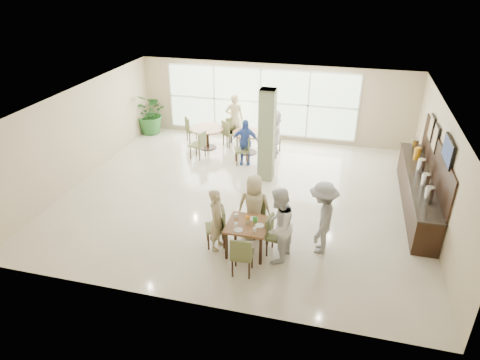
% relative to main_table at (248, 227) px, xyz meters
% --- Properties ---
extents(ground, '(10.00, 10.00, 0.00)m').
position_rel_main_table_xyz_m(ground, '(-0.73, 2.58, -0.65)').
color(ground, beige).
rests_on(ground, ground).
extents(room_shell, '(10.00, 10.00, 10.00)m').
position_rel_main_table_xyz_m(room_shell, '(-0.73, 2.58, 1.05)').
color(room_shell, white).
rests_on(room_shell, ground).
extents(window_bank, '(7.00, 0.04, 7.00)m').
position_rel_main_table_xyz_m(window_bank, '(-1.23, 7.04, 0.75)').
color(window_bank, silver).
rests_on(window_bank, ground).
extents(column, '(0.45, 0.45, 2.80)m').
position_rel_main_table_xyz_m(column, '(-0.33, 3.78, 0.75)').
color(column, '#797E58').
rests_on(column, ground).
extents(main_table, '(0.92, 0.92, 0.75)m').
position_rel_main_table_xyz_m(main_table, '(0.00, 0.00, 0.00)').
color(main_table, brown).
rests_on(main_table, ground).
extents(round_table_left, '(1.18, 1.18, 0.75)m').
position_rel_main_table_xyz_m(round_table_left, '(-2.82, 5.63, -0.06)').
color(round_table_left, brown).
rests_on(round_table_left, ground).
extents(round_table_right, '(1.09, 1.09, 0.75)m').
position_rel_main_table_xyz_m(round_table_right, '(-1.31, 5.57, -0.08)').
color(round_table_right, brown).
rests_on(round_table_right, ground).
extents(chairs_main_table, '(2.02, 2.00, 0.95)m').
position_rel_main_table_xyz_m(chairs_main_table, '(-0.02, 0.02, -0.18)').
color(chairs_main_table, brown).
rests_on(chairs_main_table, ground).
extents(chairs_table_left, '(2.07, 1.96, 0.95)m').
position_rel_main_table_xyz_m(chairs_table_left, '(-2.81, 5.61, -0.18)').
color(chairs_table_left, brown).
rests_on(chairs_table_left, ground).
extents(chairs_table_right, '(2.21, 1.98, 0.95)m').
position_rel_main_table_xyz_m(chairs_table_right, '(-1.30, 5.53, -0.18)').
color(chairs_table_right, brown).
rests_on(chairs_table_right, ground).
extents(tabletop_clutter, '(0.73, 0.73, 0.21)m').
position_rel_main_table_xyz_m(tabletop_clutter, '(-0.00, -0.03, 0.16)').
color(tabletop_clutter, white).
rests_on(tabletop_clutter, main_table).
extents(buffet_counter, '(0.64, 4.70, 1.95)m').
position_rel_main_table_xyz_m(buffet_counter, '(3.97, 3.09, -0.10)').
color(buffet_counter, black).
rests_on(buffet_counter, ground).
extents(wall_tv, '(0.06, 1.00, 0.58)m').
position_rel_main_table_xyz_m(wall_tv, '(4.21, 1.98, 1.50)').
color(wall_tv, black).
rests_on(wall_tv, ground).
extents(framed_art_a, '(0.05, 0.55, 0.70)m').
position_rel_main_table_xyz_m(framed_art_a, '(4.21, 3.58, 1.20)').
color(framed_art_a, black).
rests_on(framed_art_a, ground).
extents(framed_art_b, '(0.05, 0.55, 0.70)m').
position_rel_main_table_xyz_m(framed_art_b, '(4.21, 4.38, 1.20)').
color(framed_art_b, black).
rests_on(framed_art_b, ground).
extents(potted_plant, '(1.72, 1.72, 1.61)m').
position_rel_main_table_xyz_m(potted_plant, '(-5.35, 6.47, 0.15)').
color(potted_plant, '#286428').
rests_on(potted_plant, ground).
extents(teen_left, '(0.43, 0.60, 1.52)m').
position_rel_main_table_xyz_m(teen_left, '(-0.71, -0.02, 0.11)').
color(teen_left, tan).
rests_on(teen_left, ground).
extents(teen_far, '(0.83, 0.51, 1.62)m').
position_rel_main_table_xyz_m(teen_far, '(-0.01, 0.68, 0.16)').
color(teen_far, tan).
rests_on(teen_far, ground).
extents(teen_right, '(0.82, 0.97, 1.77)m').
position_rel_main_table_xyz_m(teen_right, '(0.70, -0.11, 0.23)').
color(teen_right, white).
rests_on(teen_right, ground).
extents(teen_standing, '(0.72, 1.17, 1.75)m').
position_rel_main_table_xyz_m(teen_standing, '(1.60, 0.47, 0.22)').
color(teen_standing, gray).
rests_on(teen_standing, ground).
extents(adult_a, '(0.96, 0.64, 1.52)m').
position_rel_main_table_xyz_m(adult_a, '(-1.21, 4.66, 0.11)').
color(adult_a, '#3B5AB3').
rests_on(adult_a, ground).
extents(adult_b, '(0.68, 1.54, 1.65)m').
position_rel_main_table_xyz_m(adult_b, '(-0.41, 5.53, 0.17)').
color(adult_b, white).
rests_on(adult_b, ground).
extents(adult_standing, '(0.74, 0.57, 1.81)m').
position_rel_main_table_xyz_m(adult_standing, '(-2.03, 6.40, 0.25)').
color(adult_standing, tan).
rests_on(adult_standing, ground).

